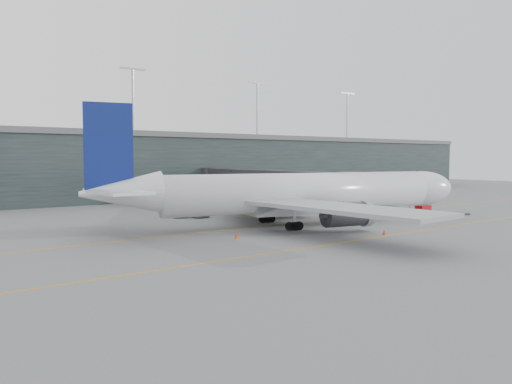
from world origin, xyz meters
TOP-DOWN VIEW (x-y plane):
  - ground at (0.00, 0.00)m, footprint 320.00×320.00m
  - taxiline_a at (0.00, -4.00)m, footprint 160.00×0.25m
  - taxiline_b at (0.00, -20.00)m, footprint 160.00×0.25m
  - taxiline_lead_main at (5.00, 20.00)m, footprint 0.25×60.00m
  - terminal at (-0.00, 58.00)m, footprint 240.00×36.00m
  - main_aircraft at (5.80, -6.36)m, footprint 56.54×52.19m
  - jet_bridge at (21.91, 25.17)m, footprint 7.09×47.03m
  - gse_cart at (30.43, -9.62)m, footprint 2.51×1.71m
  - baggage_dolly at (35.53, -12.89)m, footprint 3.67×3.37m
  - uld_a at (-3.49, 11.14)m, footprint 2.70×2.49m
  - uld_b at (-0.90, 11.27)m, footprint 2.53×2.14m
  - uld_c at (-1.01, 9.30)m, footprint 2.42×2.01m
  - cone_nose at (35.79, -6.40)m, footprint 0.45×0.45m
  - cone_wing_stbd at (8.08, -19.29)m, footprint 0.44×0.44m
  - cone_wing_port at (8.01, 9.95)m, footprint 0.43×0.43m
  - cone_tail at (-8.05, -10.54)m, footprint 0.48×0.48m

SIDE VIEW (x-z plane):
  - ground at x=0.00m, z-range 0.00..0.00m
  - taxiline_a at x=0.00m, z-range 0.00..0.02m
  - taxiline_b at x=0.00m, z-range 0.00..0.02m
  - taxiline_lead_main at x=5.00m, z-range 0.00..0.02m
  - baggage_dolly at x=35.53m, z-range 0.03..0.33m
  - cone_wing_port at x=8.01m, z-range 0.00..0.69m
  - cone_wing_stbd at x=8.08m, z-range 0.00..0.70m
  - cone_nose at x=35.79m, z-range 0.00..0.71m
  - cone_tail at x=-8.05m, z-range 0.00..0.77m
  - gse_cart at x=30.43m, z-range 0.09..1.73m
  - uld_a at x=-3.49m, z-range 0.05..2.03m
  - uld_c at x=-1.01m, z-range 0.05..2.11m
  - uld_b at x=-0.90m, z-range 0.05..2.14m
  - main_aircraft at x=5.80m, z-range -3.51..12.50m
  - jet_bridge at x=21.91m, z-range 1.78..8.94m
  - terminal at x=0.00m, z-range -6.88..22.12m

